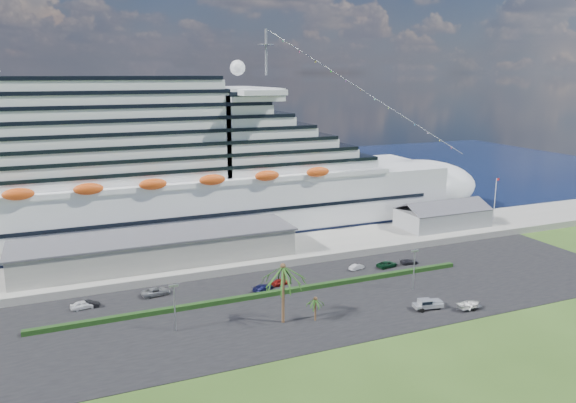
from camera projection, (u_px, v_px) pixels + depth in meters
name	position (u px, v px, depth m)	size (l,w,h in m)	color
ground	(344.00, 322.00, 98.29)	(420.00, 420.00, 0.00)	#2B4617
asphalt_lot	(317.00, 299.00, 108.15)	(140.00, 38.00, 0.12)	black
wharf	(264.00, 252.00, 133.99)	(240.00, 20.00, 1.80)	gray
water	(182.00, 187.00, 214.97)	(420.00, 160.00, 0.02)	black
cruise_ship	(152.00, 177.00, 143.82)	(191.00, 38.00, 54.00)	silver
terminal_building	(158.00, 248.00, 123.57)	(61.00, 15.00, 6.30)	gray
port_shed	(442.00, 217.00, 152.97)	(24.00, 12.31, 7.37)	gray
flagpole	(495.00, 197.00, 158.96)	(1.08, 0.16, 12.00)	silver
hedge	(269.00, 294.00, 109.48)	(88.00, 1.10, 0.90)	black
lamp_post_left	(174.00, 302.00, 93.64)	(1.60, 0.35, 8.27)	gray
lamp_post_right	(414.00, 265.00, 111.88)	(1.60, 0.35, 8.27)	gray
palm_tall	(283.00, 273.00, 96.02)	(8.82, 8.82, 11.13)	#47301E
palm_short	(315.00, 302.00, 98.01)	(3.53, 3.53, 4.56)	#47301E
parked_car_0	(83.00, 305.00, 103.52)	(1.82, 4.51, 1.54)	white
parked_car_1	(89.00, 304.00, 104.16)	(1.35, 3.88, 1.28)	black
parked_car_2	(156.00, 292.00, 109.70)	(2.53, 5.48, 1.52)	gray
parked_car_3	(263.00, 287.00, 112.19)	(1.85, 4.56, 1.32)	#131543
parked_car_4	(280.00, 282.00, 115.18)	(1.57, 3.89, 1.33)	maroon
parked_car_5	(357.00, 267.00, 124.13)	(1.30, 3.73, 1.23)	silver
parked_car_6	(387.00, 264.00, 125.70)	(2.29, 4.96, 1.38)	#0C321B
parked_car_7	(409.00, 262.00, 127.70)	(1.70, 4.19, 1.22)	#232329
pickup_truck	(428.00, 304.00, 103.27)	(5.84, 2.95, 1.96)	black
boat_trailer	(470.00, 304.00, 102.98)	(5.73, 3.76, 1.64)	gray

